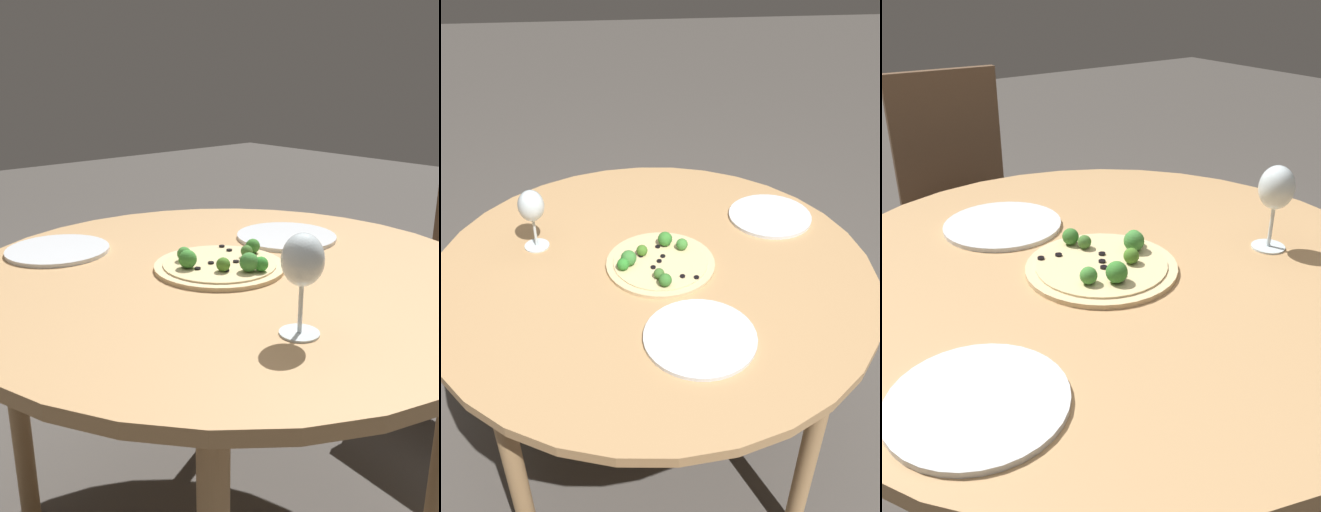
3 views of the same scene
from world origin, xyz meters
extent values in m
cylinder|color=tan|center=(0.00, 0.00, 0.71)|extent=(1.21, 1.21, 0.03)
cylinder|color=tan|center=(-0.37, 0.37, 0.35)|extent=(0.05, 0.05, 0.70)
cylinder|color=tan|center=(0.37, 0.37, 0.35)|extent=(0.05, 0.05, 0.70)
cylinder|color=brown|center=(0.76, 0.10, 0.21)|extent=(0.04, 0.04, 0.43)
cylinder|color=brown|center=(1.10, 0.07, 0.21)|extent=(0.04, 0.04, 0.43)
cylinder|color=#DBBC89|center=(-0.01, 0.02, 0.73)|extent=(0.30, 0.30, 0.01)
cylinder|color=beige|center=(-0.01, 0.02, 0.74)|extent=(0.26, 0.26, 0.00)
sphere|color=#30872D|center=(0.02, -0.08, 0.76)|extent=(0.03, 0.03, 0.03)
sphere|color=#447725|center=(-0.04, -0.03, 0.75)|extent=(0.03, 0.03, 0.03)
sphere|color=#40702E|center=(0.07, 0.01, 0.75)|extent=(0.03, 0.03, 0.03)
sphere|color=#3D8136|center=(0.00, -0.06, 0.76)|extent=(0.04, 0.04, 0.04)
sphere|color=#387F2E|center=(-0.08, 0.04, 0.76)|extent=(0.04, 0.04, 0.04)
sphere|color=#37762D|center=(0.10, 0.02, 0.76)|extent=(0.03, 0.03, 0.03)
sphere|color=#408535|center=(-0.06, 0.09, 0.76)|extent=(0.03, 0.03, 0.03)
cylinder|color=black|center=(0.07, 0.07, 0.74)|extent=(0.01, 0.01, 0.00)
cylinder|color=black|center=(-0.04, -0.03, 0.74)|extent=(0.01, 0.01, 0.00)
cylinder|color=black|center=(-0.01, 0.02, 0.74)|extent=(0.01, 0.01, 0.00)
cylinder|color=black|center=(-0.03, 0.03, 0.74)|extent=(0.01, 0.01, 0.00)
cylinder|color=black|center=(-0.07, 0.02, 0.74)|extent=(0.01, 0.01, 0.00)
cylinder|color=black|center=(0.08, 0.11, 0.74)|extent=(0.01, 0.01, 0.00)
cylinder|color=black|center=(0.02, 0.00, 0.74)|extent=(0.01, 0.01, 0.00)
cylinder|color=silver|center=(-0.13, -0.32, 0.73)|extent=(0.07, 0.07, 0.00)
cylinder|color=silver|center=(-0.13, -0.32, 0.77)|extent=(0.01, 0.01, 0.09)
ellipsoid|color=silver|center=(-0.13, -0.32, 0.86)|extent=(0.07, 0.07, 0.09)
cylinder|color=silver|center=(-0.23, 0.38, 0.73)|extent=(0.25, 0.25, 0.01)
cylinder|color=silver|center=(0.29, 0.09, 0.73)|extent=(0.27, 0.27, 0.01)
camera|label=1|loc=(-0.82, -0.89, 1.16)|focal=40.00mm
camera|label=2|loc=(1.25, -0.10, 1.65)|focal=40.00mm
camera|label=3|loc=(-0.81, 0.59, 1.25)|focal=40.00mm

